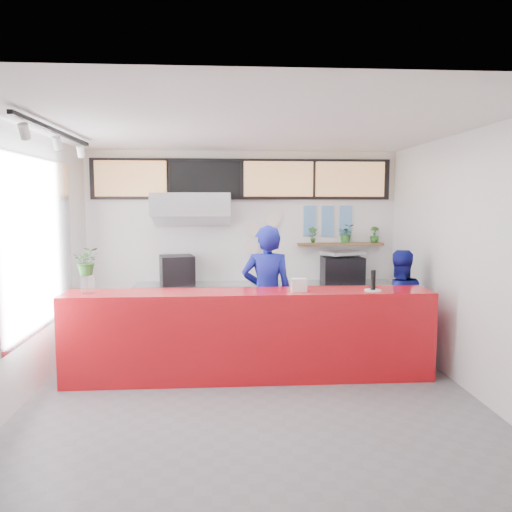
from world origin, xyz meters
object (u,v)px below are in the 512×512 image
(service_counter, at_px, (250,335))
(pepper_mill, at_px, (373,280))
(panini_oven, at_px, (177,270))
(staff_right, at_px, (398,305))
(staff_center, at_px, (267,295))
(espresso_machine, at_px, (342,270))

(service_counter, bearing_deg, pepper_mill, -3.32)
(service_counter, height_order, panini_oven, panini_oven)
(panini_oven, height_order, staff_right, staff_right)
(staff_right, bearing_deg, service_counter, 15.70)
(staff_center, distance_m, pepper_mill, 1.46)
(espresso_machine, bearing_deg, staff_center, -137.68)
(staff_center, height_order, staff_right, staff_center)
(service_counter, bearing_deg, staff_center, 66.34)
(pepper_mill, bearing_deg, staff_center, 150.47)
(service_counter, height_order, pepper_mill, pepper_mill)
(panini_oven, distance_m, espresso_machine, 2.63)
(service_counter, relative_size, espresso_machine, 7.02)
(staff_center, bearing_deg, pepper_mill, 155.19)
(staff_center, bearing_deg, service_counter, 71.07)
(espresso_machine, height_order, pepper_mill, pepper_mill)
(espresso_machine, xyz_separation_m, staff_right, (0.50, -1.21, -0.34))
(service_counter, xyz_separation_m, panini_oven, (-1.04, 1.80, 0.58))
(panini_oven, relative_size, staff_right, 0.33)
(espresso_machine, height_order, staff_center, staff_center)
(espresso_machine, relative_size, staff_center, 0.34)
(service_counter, bearing_deg, espresso_machine, 48.56)
(staff_right, xyz_separation_m, pepper_mill, (-0.57, -0.68, 0.47))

